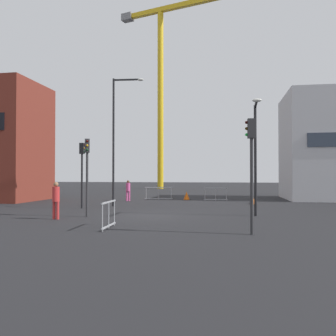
% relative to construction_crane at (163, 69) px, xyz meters
% --- Properties ---
extents(ground, '(160.00, 160.00, 0.00)m').
position_rel_construction_crane_xyz_m(ground, '(5.50, -34.75, -18.28)').
color(ground, black).
extents(construction_crane, '(18.76, 6.49, 27.97)m').
position_rel_construction_crane_xyz_m(construction_crane, '(0.00, 0.00, 0.00)').
color(construction_crane, gold).
rests_on(construction_crane, ground).
extents(streetlamp_tall, '(2.13, 0.32, 8.69)m').
position_rel_construction_crane_xyz_m(streetlamp_tall, '(2.10, -29.87, -13.21)').
color(streetlamp_tall, black).
rests_on(streetlamp_tall, ground).
extents(streetlamp_short, '(0.44, 1.99, 5.76)m').
position_rel_construction_crane_xyz_m(streetlamp_short, '(10.90, -34.49, -14.75)').
color(streetlamp_short, black).
rests_on(streetlamp_short, ground).
extents(traffic_light_crosswalk, '(0.37, 0.24, 4.16)m').
position_rel_construction_crane_xyz_m(traffic_light_crosswalk, '(0.37, -31.66, -15.50)').
color(traffic_light_crosswalk, black).
rests_on(traffic_light_crosswalk, ground).
extents(traffic_light_corner, '(0.37, 0.25, 4.15)m').
position_rel_construction_crane_xyz_m(traffic_light_corner, '(10.31, -40.03, -15.51)').
color(traffic_light_corner, '#2D2D30').
rests_on(traffic_light_corner, ground).
extents(traffic_light_verge, '(0.33, 0.39, 3.96)m').
position_rel_construction_crane_xyz_m(traffic_light_verge, '(2.43, -35.90, -15.62)').
color(traffic_light_verge, '#2D2D30').
rests_on(traffic_light_verge, ground).
extents(pedestrian_walking, '(0.34, 0.34, 1.79)m').
position_rel_construction_crane_xyz_m(pedestrian_walking, '(1.34, -37.09, -17.24)').
color(pedestrian_walking, red).
rests_on(pedestrian_walking, ground).
extents(pedestrian_waiting, '(0.34, 0.34, 1.68)m').
position_rel_construction_crane_xyz_m(pedestrian_waiting, '(1.56, -25.11, -17.31)').
color(pedestrian_waiting, '#D14C8C').
rests_on(pedestrian_waiting, ground).
extents(safety_barrier_front, '(2.36, 0.41, 1.08)m').
position_rel_construction_crane_xyz_m(safety_barrier_front, '(3.73, -23.25, -17.72)').
color(safety_barrier_front, '#9EA0A5').
rests_on(safety_barrier_front, ground).
extents(safety_barrier_rear, '(1.96, 0.14, 1.08)m').
position_rel_construction_crane_xyz_m(safety_barrier_rear, '(8.57, -23.71, -17.72)').
color(safety_barrier_rear, gray).
rests_on(safety_barrier_rear, ground).
extents(safety_barrier_right_run, '(0.13, 1.83, 1.08)m').
position_rel_construction_crane_xyz_m(safety_barrier_right_run, '(4.78, -39.45, -17.72)').
color(safety_barrier_right_run, '#9EA0A5').
rests_on(safety_barrier_right_run, ground).
extents(traffic_cone_by_barrier, '(0.50, 0.50, 0.51)m').
position_rel_construction_crane_xyz_m(traffic_cone_by_barrier, '(11.36, -25.84, -18.05)').
color(traffic_cone_by_barrier, black).
rests_on(traffic_cone_by_barrier, ground).
extents(traffic_cone_orange, '(0.69, 0.69, 0.69)m').
position_rel_construction_crane_xyz_m(traffic_cone_orange, '(6.11, -23.15, -17.96)').
color(traffic_cone_orange, black).
rests_on(traffic_cone_orange, ground).
extents(traffic_cone_on_verge, '(0.52, 0.52, 0.52)m').
position_rel_construction_crane_xyz_m(traffic_cone_on_verge, '(11.33, -26.95, -18.04)').
color(traffic_cone_on_verge, black).
rests_on(traffic_cone_on_verge, ground).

